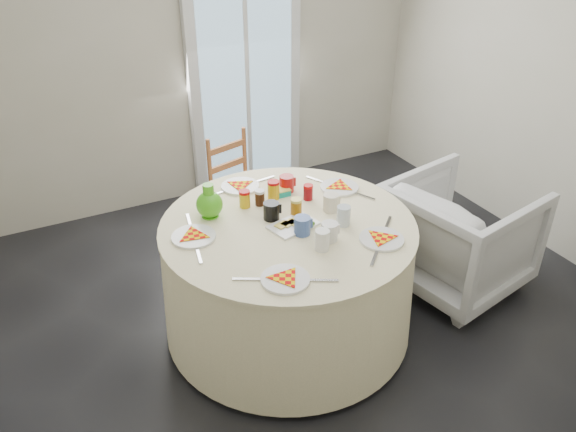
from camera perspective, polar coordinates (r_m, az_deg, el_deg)
name	(u,v)px	position (r m, az deg, el deg)	size (l,w,h in m)	color
floor	(315,321)	(3.64, 2.79, -10.59)	(4.00, 4.00, 0.00)	black
wall_back	(195,45)	(4.70, -9.44, 16.76)	(4.00, 0.02, 2.60)	#BCB5A3
glass_door	(245,71)	(4.86, -4.39, 14.45)	(1.00, 0.08, 2.10)	silver
table	(288,277)	(3.37, 0.00, -6.24)	(1.49, 1.49, 0.76)	#FBEDB7
wooden_chair	(242,187)	(4.17, -4.74, 3.00)	(0.38, 0.36, 0.85)	#9E5937
armchair	(459,234)	(3.90, 16.99, -1.78)	(0.81, 0.76, 0.84)	silver
place_settings	(288,221)	(3.15, 0.00, -0.47)	(1.30, 1.30, 0.02)	silver
jar_cluster	(275,193)	(3.32, -1.29, 2.32)	(0.43, 0.22, 0.13)	#954111
butter_tub	(281,191)	(3.43, -0.73, 2.60)	(0.11, 0.08, 0.04)	#0E9E91
green_pitcher	(209,198)	(3.20, -8.03, 1.81)	(0.15, 0.15, 0.20)	#45B719
cheese_platter	(293,223)	(3.12, 0.54, -0.73)	(0.27, 0.17, 0.03)	white
mugs_glasses	(309,212)	(3.15, 2.19, 0.39)	(0.68, 0.68, 0.13)	gray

